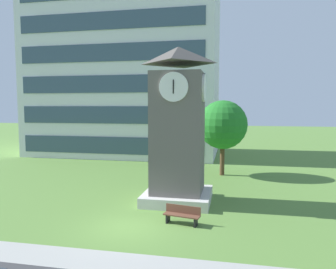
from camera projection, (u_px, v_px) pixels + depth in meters
The scene contains 6 objects.
ground_plane at pixel (129, 227), 15.24m from camera, with size 160.00×160.00×0.00m, color #567F38.
kerb_strip at pixel (100, 261), 11.91m from camera, with size 120.00×1.60×0.01m, color #9E9E99.
office_building at pixel (126, 33), 38.13m from camera, with size 21.57×11.74×28.80m.
clock_tower at pixel (178, 134), 19.00m from camera, with size 3.94×3.94×9.18m.
park_bench at pixel (182, 215), 15.59m from camera, with size 1.86×0.82×0.88m.
tree_streetside at pixel (223, 125), 26.26m from camera, with size 4.02×4.02×6.21m.
Camera 1 is at (4.73, -14.13, 5.77)m, focal length 34.17 mm.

